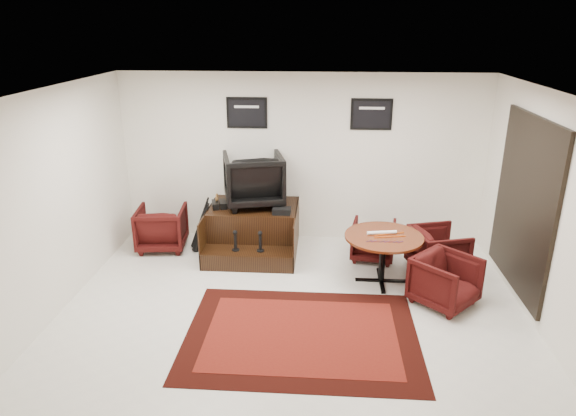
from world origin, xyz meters
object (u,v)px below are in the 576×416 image
object	(u,v)px
shine_chair	(254,177)
table_chair_window	(438,248)
meeting_table	(384,241)
table_chair_corner	(446,279)
shine_podium	(254,230)
armchair_side	(162,226)
table_chair_back	(373,238)

from	to	relation	value
shine_chair	table_chair_window	bearing A→B (deg)	151.45
shine_chair	meeting_table	xyz separation A→B (m)	(1.98, -1.13, -0.57)
table_chair_window	table_chair_corner	world-z (taller)	table_chair_window
shine_podium	armchair_side	world-z (taller)	armchair_side
shine_chair	table_chair_back	distance (m)	2.14
shine_podium	shine_chair	xyz separation A→B (m)	(0.00, 0.15, 0.86)
armchair_side	table_chair_window	bearing A→B (deg)	166.91
shine_podium	table_chair_window	distance (m)	2.91
shine_podium	meeting_table	distance (m)	2.23
shine_chair	armchair_side	distance (m)	1.73
shine_podium	table_chair_back	distance (m)	1.93
meeting_table	table_chair_corner	world-z (taller)	table_chair_corner
shine_podium	table_chair_window	xyz separation A→B (m)	(2.85, -0.59, 0.03)
shine_podium	table_chair_window	size ratio (longest dim) A/B	1.97
shine_podium	table_chair_back	xyz separation A→B (m)	(1.92, -0.20, -0.00)
table_chair_corner	armchair_side	bearing A→B (deg)	114.27
table_chair_corner	table_chair_window	bearing A→B (deg)	37.73
shine_chair	table_chair_corner	distance (m)	3.33
shine_podium	armchair_side	size ratio (longest dim) A/B	1.88
table_chair_back	table_chair_window	distance (m)	1.00
table_chair_back	table_chair_corner	world-z (taller)	table_chair_corner
meeting_table	table_chair_window	world-z (taller)	table_chair_window
table_chair_back	table_chair_corner	bearing A→B (deg)	130.86
armchair_side	meeting_table	distance (m)	3.62
shine_chair	armchair_side	world-z (taller)	shine_chair
meeting_table	table_chair_back	xyz separation A→B (m)	(-0.06, 0.78, -0.30)
shine_podium	meeting_table	size ratio (longest dim) A/B	1.34
armchair_side	table_chair_window	world-z (taller)	armchair_side
armchair_side	table_chair_window	xyz separation A→B (m)	(4.36, -0.54, -0.02)
meeting_table	table_chair_back	world-z (taller)	meeting_table
shine_chair	table_chair_corner	size ratio (longest dim) A/B	1.26
table_chair_corner	shine_podium	bearing A→B (deg)	104.27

